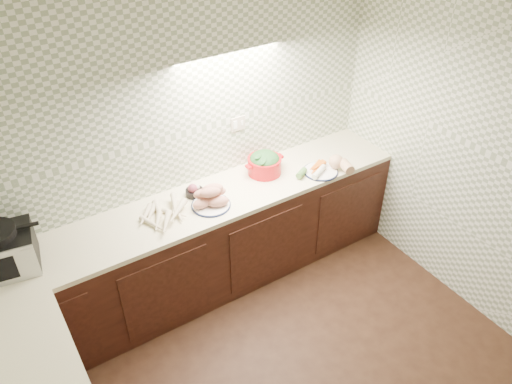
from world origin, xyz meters
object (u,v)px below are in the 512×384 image
veg_plate (327,166)px  onion_bowl (194,191)px  sweet_potato_plate (211,197)px  dutch_oven (265,163)px  parsnip_pile (168,213)px

veg_plate → onion_bowl: bearing=165.1°
sweet_potato_plate → dutch_oven: dutch_oven is taller
onion_bowl → dutch_oven: bearing=-2.7°
parsnip_pile → onion_bowl: onion_bowl is taller
sweet_potato_plate → dutch_oven: 0.62m
onion_bowl → veg_plate: bearing=-14.9°
parsnip_pile → veg_plate: veg_plate is taller
parsnip_pile → onion_bowl: bearing=26.0°
sweet_potato_plate → onion_bowl: 0.20m
parsnip_pile → dutch_oven: 0.96m
veg_plate → parsnip_pile: bearing=173.8°
dutch_oven → onion_bowl: bearing=177.2°
veg_plate → dutch_oven: bearing=150.3°
parsnip_pile → sweet_potato_plate: size_ratio=1.27×
onion_bowl → veg_plate: size_ratio=0.29×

